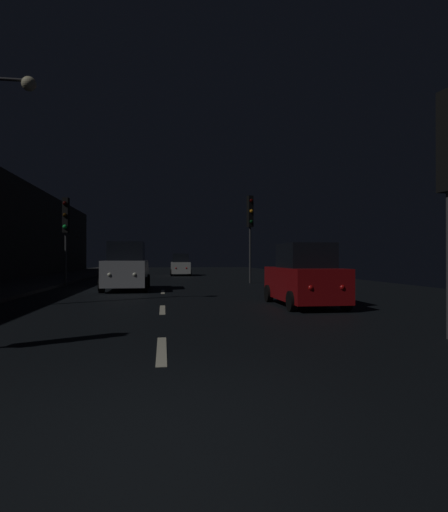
{
  "coord_description": "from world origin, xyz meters",
  "views": [
    {
      "loc": [
        0.03,
        -4.07,
        1.51
      ],
      "look_at": [
        3.45,
        20.15,
        1.63
      ],
      "focal_mm": 30.07,
      "sensor_mm": 36.0,
      "label": 1
    }
  ],
  "objects": [
    {
      "name": "traffic_light_far_right",
      "position": [
        5.23,
        21.35,
        3.87
      ],
      "size": [
        0.37,
        0.48,
        5.28
      ],
      "rotation": [
        0.0,
        0.0,
        -1.34
      ],
      "color": "#38383A",
      "rests_on": "ground"
    },
    {
      "name": "car_approaching_headlights",
      "position": [
        -1.7,
        16.62,
        1.04
      ],
      "size": [
        2.08,
        4.5,
        2.27
      ],
      "rotation": [
        0.0,
        0.0,
        -1.57
      ],
      "color": "#A5A8AD",
      "rests_on": "ground"
    },
    {
      "name": "sidewalk_left",
      "position": [
        -7.52,
        24.5,
        0.07
      ],
      "size": [
        4.4,
        84.0,
        0.15
      ],
      "primitive_type": "cube",
      "color": "#28282B",
      "rests_on": "ground"
    },
    {
      "name": "car_parked_right_near",
      "position": [
        4.42,
        8.94,
        0.9
      ],
      "size": [
        1.8,
        3.91,
        1.97
      ],
      "rotation": [
        0.0,
        0.0,
        1.57
      ],
      "color": "maroon",
      "rests_on": "ground"
    },
    {
      "name": "ground",
      "position": [
        0.0,
        24.5,
        -0.01
      ],
      "size": [
        27.45,
        84.0,
        0.02
      ],
      "primitive_type": "cube",
      "color": "black"
    },
    {
      "name": "car_distant_taillights",
      "position": [
        1.48,
        33.19,
        0.86
      ],
      "size": [
        1.73,
        3.75,
        1.89
      ],
      "rotation": [
        0.0,
        0.0,
        1.57
      ],
      "color": "silver",
      "rests_on": "ground"
    },
    {
      "name": "lane_centerline",
      "position": [
        0.0,
        8.9,
        0.01
      ],
      "size": [
        0.16,
        14.4,
        0.01
      ],
      "color": "beige",
      "rests_on": "ground"
    },
    {
      "name": "traffic_light_far_left",
      "position": [
        -5.23,
        20.1,
        3.47
      ],
      "size": [
        0.34,
        0.47,
        4.78
      ],
      "rotation": [
        0.0,
        0.0,
        -1.67
      ],
      "color": "#38383A",
      "rests_on": "ground"
    }
  ]
}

